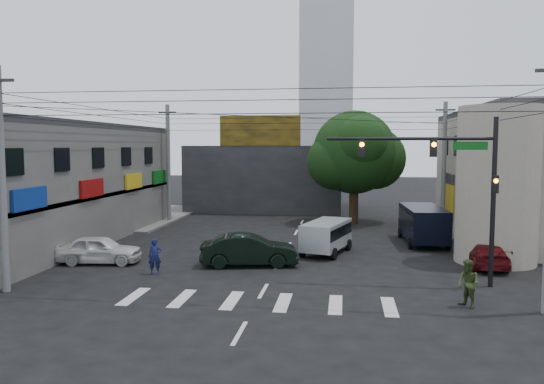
% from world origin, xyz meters
% --- Properties ---
extents(ground, '(160.00, 160.00, 0.00)m').
position_xyz_m(ground, '(0.00, 0.00, 0.00)').
color(ground, black).
rests_on(ground, ground).
extents(sidewalk_far_left, '(16.00, 16.00, 0.15)m').
position_xyz_m(sidewalk_far_left, '(-18.00, 18.00, 0.07)').
color(sidewalk_far_left, '#514F4C').
rests_on(sidewalk_far_left, ground).
extents(sidewalk_far_right, '(16.00, 16.00, 0.15)m').
position_xyz_m(sidewalk_far_right, '(18.00, 18.00, 0.07)').
color(sidewalk_far_right, '#514F4C').
rests_on(sidewalk_far_right, ground).
extents(building_left, '(14.00, 24.00, 7.00)m').
position_xyz_m(building_left, '(-18.00, 6.00, 3.50)').
color(building_left, '#4E4B48').
rests_on(building_left, ground).
extents(corner_column, '(4.00, 4.00, 8.00)m').
position_xyz_m(corner_column, '(11.00, 4.00, 4.00)').
color(corner_column, gray).
rests_on(corner_column, ground).
extents(building_far, '(14.00, 10.00, 6.00)m').
position_xyz_m(building_far, '(-4.00, 26.00, 3.00)').
color(building_far, '#232326').
rests_on(building_far, ground).
extents(billboard, '(7.00, 0.30, 2.60)m').
position_xyz_m(billboard, '(-4.00, 21.10, 7.30)').
color(billboard, olive).
rests_on(billboard, building_far).
extents(tower_distant, '(9.00, 9.00, 44.00)m').
position_xyz_m(tower_distant, '(0.00, 70.00, 22.00)').
color(tower_distant, silver).
rests_on(tower_distant, ground).
extents(street_tree, '(6.40, 6.40, 8.70)m').
position_xyz_m(street_tree, '(4.00, 17.00, 5.47)').
color(street_tree, black).
rests_on(street_tree, ground).
extents(traffic_gantry, '(7.10, 0.35, 7.20)m').
position_xyz_m(traffic_gantry, '(7.82, -1.00, 4.83)').
color(traffic_gantry, black).
rests_on(traffic_gantry, ground).
extents(utility_pole_near_left, '(0.32, 0.32, 9.20)m').
position_xyz_m(utility_pole_near_left, '(-10.50, -4.50, 4.60)').
color(utility_pole_near_left, '#59595B').
rests_on(utility_pole_near_left, ground).
extents(utility_pole_far_left, '(0.32, 0.32, 9.20)m').
position_xyz_m(utility_pole_far_left, '(-10.50, 16.00, 4.60)').
color(utility_pole_far_left, '#59595B').
rests_on(utility_pole_far_left, ground).
extents(utility_pole_far_right, '(0.32, 0.32, 9.20)m').
position_xyz_m(utility_pole_far_right, '(10.50, 16.00, 4.60)').
color(utility_pole_far_right, '#59595B').
rests_on(utility_pole_far_right, ground).
extents(dark_sedan, '(3.49, 5.47, 1.60)m').
position_xyz_m(dark_sedan, '(-1.41, 1.50, 0.80)').
color(dark_sedan, black).
rests_on(dark_sedan, ground).
extents(white_compact, '(2.72, 4.63, 1.44)m').
position_xyz_m(white_compact, '(-9.09, 0.99, 0.72)').
color(white_compact, silver).
rests_on(white_compact, ground).
extents(maroon_sedan, '(1.90, 4.32, 1.23)m').
position_xyz_m(maroon_sedan, '(10.24, 2.93, 0.62)').
color(maroon_sedan, '#500B0F').
rests_on(maroon_sedan, ground).
extents(silver_minivan, '(5.11, 3.96, 1.80)m').
position_xyz_m(silver_minivan, '(2.32, 5.05, 0.90)').
color(silver_minivan, '#B2B6BA').
rests_on(silver_minivan, ground).
extents(navy_van, '(5.85, 2.71, 2.25)m').
position_xyz_m(navy_van, '(8.10, 8.97, 1.13)').
color(navy_van, black).
rests_on(navy_van, ground).
extents(traffic_officer, '(0.88, 0.80, 1.68)m').
position_xyz_m(traffic_officer, '(-5.46, -0.83, 0.84)').
color(traffic_officer, '#131744').
rests_on(traffic_officer, ground).
extents(pedestrian_olive, '(1.48, 1.45, 1.79)m').
position_xyz_m(pedestrian_olive, '(7.87, -4.17, 0.90)').
color(pedestrian_olive, '#34411E').
rests_on(pedestrian_olive, ground).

